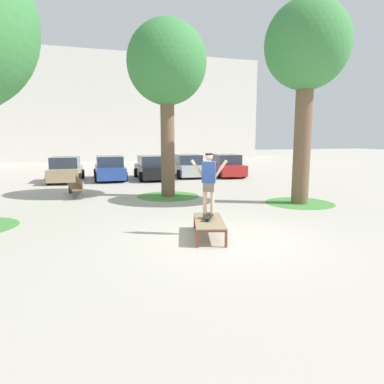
{
  "coord_description": "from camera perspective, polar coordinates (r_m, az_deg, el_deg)",
  "views": [
    {
      "loc": [
        -3.55,
        -8.27,
        2.66
      ],
      "look_at": [
        -0.37,
        1.77,
        1.0
      ],
      "focal_mm": 32.61,
      "sensor_mm": 36.0,
      "label": 1
    }
  ],
  "objects": [
    {
      "name": "car_blue",
      "position": [
        22.62,
        -13.32,
        3.71
      ],
      "size": [
        1.98,
        4.23,
        1.5
      ],
      "color": "#28479E",
      "rests_on": "ground"
    },
    {
      "name": "ground_plane",
      "position": [
        9.38,
        5.47,
        -7.55
      ],
      "size": [
        120.0,
        120.0,
        0.0
      ],
      "primitive_type": "plane",
      "color": "#B2AA9E"
    },
    {
      "name": "park_bench",
      "position": [
        16.7,
        -18.46,
        0.87
      ],
      "size": [
        0.73,
        2.44,
        0.83
      ],
      "color": "brown",
      "rests_on": "ground"
    },
    {
      "name": "skater",
      "position": [
        9.35,
        2.76,
        2.02
      ],
      "size": [
        0.94,
        0.5,
        1.69
      ],
      "color": "beige",
      "rests_on": "skateboard"
    },
    {
      "name": "grass_patch_near_right",
      "position": [
        14.89,
        17.14,
        -1.73
      ],
      "size": [
        2.77,
        2.77,
        0.01
      ],
      "primitive_type": "cylinder",
      "color": "#47893D",
      "rests_on": "ground"
    },
    {
      "name": "car_red",
      "position": [
        24.2,
        5.53,
        4.24
      ],
      "size": [
        2.22,
        4.34,
        1.5
      ],
      "color": "red",
      "rests_on": "ground"
    },
    {
      "name": "tree_near_right",
      "position": [
        15.01,
        18.26,
        21.13
      ],
      "size": [
        3.23,
        3.23,
        7.85
      ],
      "color": "brown",
      "rests_on": "ground"
    },
    {
      "name": "skate_box",
      "position": [
        9.39,
        2.78,
        -4.89
      ],
      "size": [
        1.26,
        2.04,
        0.46
      ],
      "color": "brown",
      "rests_on": "ground"
    },
    {
      "name": "tree_mid_back",
      "position": [
        16.01,
        -4.14,
        19.92
      ],
      "size": [
        3.44,
        3.44,
        7.66
      ],
      "color": "brown",
      "rests_on": "ground"
    },
    {
      "name": "car_tan",
      "position": [
        22.52,
        -19.93,
        3.4
      ],
      "size": [
        2.16,
        4.32,
        1.5
      ],
      "color": "tan",
      "rests_on": "ground"
    },
    {
      "name": "skateboard",
      "position": [
        9.52,
        2.71,
        -3.94
      ],
      "size": [
        0.52,
        0.81,
        0.09
      ],
      "color": "black",
      "rests_on": "skate_box"
    },
    {
      "name": "grass_patch_mid_back",
      "position": [
        15.94,
        -3.91,
        -0.66
      ],
      "size": [
        2.84,
        2.84,
        0.01
      ],
      "primitive_type": "cylinder",
      "color": "#47893D",
      "rests_on": "ground"
    },
    {
      "name": "building_facade",
      "position": [
        42.31,
        -15.36,
        13.13
      ],
      "size": [
        38.52,
        4.0,
        11.96
      ],
      "primitive_type": "cube",
      "color": "silver",
      "rests_on": "ground"
    },
    {
      "name": "car_silver",
      "position": [
        23.84,
        -0.78,
        4.21
      ],
      "size": [
        2.09,
        4.28,
        1.5
      ],
      "color": "#B7BABF",
      "rests_on": "ground"
    },
    {
      "name": "car_black",
      "position": [
        22.55,
        -6.62,
        3.88
      ],
      "size": [
        2.02,
        4.25,
        1.5
      ],
      "color": "black",
      "rests_on": "ground"
    }
  ]
}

